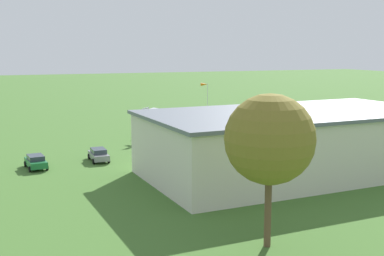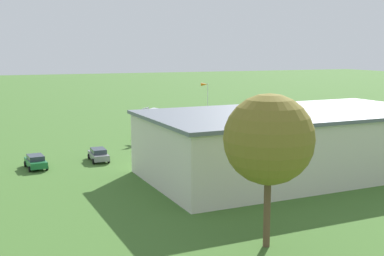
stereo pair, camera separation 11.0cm
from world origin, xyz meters
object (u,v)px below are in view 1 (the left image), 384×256
at_px(person_crossing_taxiway, 170,145).
at_px(person_by_parked_cars, 150,143).
at_px(windsock, 205,87).
at_px(hangar, 293,142).
at_px(person_beside_truck, 180,144).
at_px(tree_behind_hangar_right, 270,140).
at_px(car_grey, 99,154).
at_px(car_green, 36,161).
at_px(person_walking_on_apron, 230,139).
at_px(person_watching_takeoff, 283,134).
at_px(biplane, 161,119).

distance_m(person_crossing_taxiway, person_by_parked_cars, 2.99).
distance_m(person_crossing_taxiway, windsock, 32.00).
relative_size(hangar, person_by_parked_cars, 21.04).
distance_m(person_beside_truck, person_crossing_taxiway, 1.41).
bearing_deg(tree_behind_hangar_right, car_grey, -80.31).
bearing_deg(car_green, hangar, 153.47).
distance_m(hangar, person_walking_on_apron, 17.47).
xyz_separation_m(person_watching_takeoff, person_by_parked_cars, (20.18, -0.93, -0.12)).
bearing_deg(windsock, person_watching_takeoff, 93.19).
relative_size(person_crossing_taxiway, person_walking_on_apron, 1.05).
bearing_deg(person_crossing_taxiway, hangar, 117.30).
xyz_separation_m(person_watching_takeoff, person_walking_on_apron, (8.73, 0.14, -0.07)).
bearing_deg(person_crossing_taxiway, car_green, 11.08).
bearing_deg(hangar, person_by_parked_cars, -60.78).
xyz_separation_m(biplane, person_by_parked_cars, (3.83, 6.53, -2.28)).
bearing_deg(car_green, person_watching_takeoff, -172.45).
distance_m(person_watching_takeoff, windsock, 25.96).
distance_m(biplane, person_walking_on_apron, 10.99).
bearing_deg(person_walking_on_apron, car_green, 9.69).
distance_m(person_crossing_taxiway, tree_behind_hangar_right, 33.50).
bearing_deg(car_grey, person_watching_takeoff, -172.71).
relative_size(car_grey, person_walking_on_apron, 2.69).
distance_m(biplane, person_crossing_taxiway, 9.25).
bearing_deg(person_watching_takeoff, person_walking_on_apron, 0.91).
relative_size(car_grey, person_beside_truck, 2.66).
bearing_deg(person_beside_truck, hangar, 113.34).
height_order(hangar, biplane, hangar).
bearing_deg(person_crossing_taxiway, windsock, -122.16).
height_order(person_watching_takeoff, person_by_parked_cars, person_watching_takeoff).
distance_m(person_watching_takeoff, person_walking_on_apron, 8.73).
xyz_separation_m(hangar, car_green, (25.42, -12.69, -2.59)).
relative_size(biplane, person_beside_truck, 5.50).
distance_m(person_by_parked_cars, tree_behind_hangar_right, 35.51).
relative_size(person_crossing_taxiway, windsock, 0.25).
relative_size(car_green, windsock, 0.63).
distance_m(person_beside_truck, person_walking_on_apron, 8.19).
distance_m(car_grey, person_watching_takeoff, 28.29).
xyz_separation_m(car_green, person_beside_truck, (-18.54, -3.25, 0.01)).
bearing_deg(person_beside_truck, car_green, 9.95).
distance_m(person_watching_takeoff, tree_behind_hangar_right, 41.38).
bearing_deg(tree_behind_hangar_right, person_crossing_taxiway, -98.18).
relative_size(person_beside_truck, tree_behind_hangar_right, 0.16).
bearing_deg(person_beside_truck, biplane, -93.05).
bearing_deg(person_crossing_taxiway, car_grey, 12.93).
bearing_deg(person_beside_truck, person_crossing_taxiway, -4.20).
bearing_deg(car_grey, person_beside_truck, -169.14).
height_order(biplane, person_walking_on_apron, biplane).
distance_m(car_green, person_by_parked_cars, 16.18).
relative_size(biplane, car_grey, 2.06).
xyz_separation_m(hangar, biplane, (6.41, -24.83, -0.34)).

